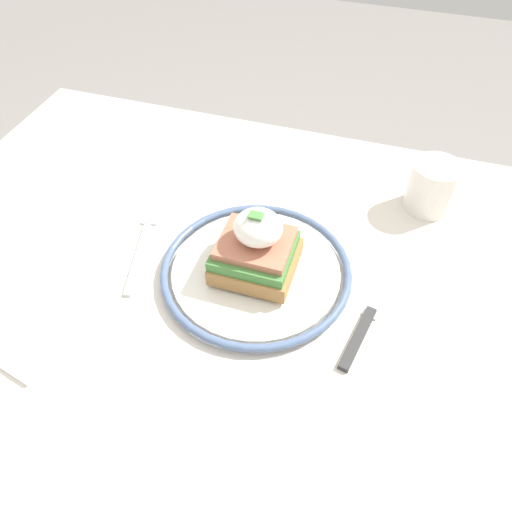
% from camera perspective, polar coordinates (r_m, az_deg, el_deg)
% --- Properties ---
extents(ground_plane, '(6.00, 6.00, 0.00)m').
position_cam_1_polar(ground_plane, '(1.30, -1.88, -24.96)').
color(ground_plane, gray).
extents(dining_table, '(0.91, 0.70, 0.76)m').
position_cam_1_polar(dining_table, '(0.73, -3.08, -9.88)').
color(dining_table, beige).
rests_on(dining_table, ground_plane).
extents(plate, '(0.24, 0.24, 0.02)m').
position_cam_1_polar(plate, '(0.62, 0.00, -1.71)').
color(plate, silver).
rests_on(plate, dining_table).
extents(sandwich, '(0.10, 0.09, 0.09)m').
position_cam_1_polar(sandwich, '(0.59, 0.01, 0.91)').
color(sandwich, '#9E703D').
rests_on(sandwich, plate).
extents(fork, '(0.05, 0.16, 0.00)m').
position_cam_1_polar(fork, '(0.67, -12.70, 1.61)').
color(fork, silver).
rests_on(fork, dining_table).
extents(knife, '(0.06, 0.21, 0.01)m').
position_cam_1_polar(knife, '(0.60, 12.96, -6.26)').
color(knife, '#2D2D2D').
rests_on(knife, dining_table).
extents(cup, '(0.07, 0.07, 0.07)m').
position_cam_1_polar(cup, '(0.73, 19.54, 7.56)').
color(cup, white).
rests_on(cup, dining_table).
extents(napkin, '(0.16, 0.14, 0.01)m').
position_cam_1_polar(napkin, '(0.64, -25.10, -6.65)').
color(napkin, white).
rests_on(napkin, dining_table).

